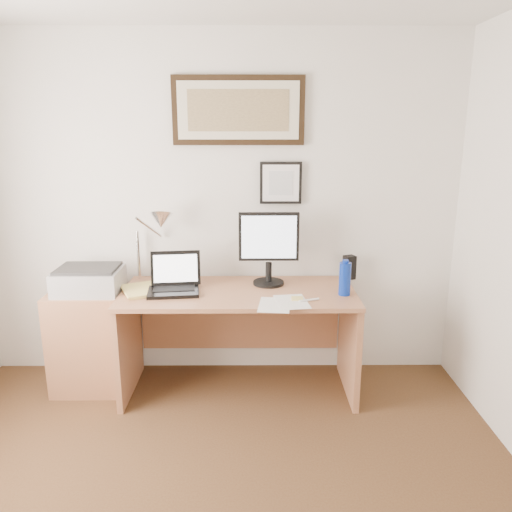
{
  "coord_description": "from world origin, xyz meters",
  "views": [
    {
      "loc": [
        0.25,
        -1.62,
        1.85
      ],
      "look_at": [
        0.27,
        1.43,
        1.05
      ],
      "focal_mm": 35.0,
      "sensor_mm": 36.0,
      "label": 1
    }
  ],
  "objects_px": {
    "laptop": "(174,283)",
    "lcd_monitor": "(269,245)",
    "desk": "(239,318)",
    "side_cabinet": "(90,340)",
    "water_bottle": "(345,279)",
    "printer": "(89,280)",
    "book": "(124,292)"
  },
  "relations": [
    {
      "from": "laptop",
      "to": "lcd_monitor",
      "type": "distance_m",
      "value": 0.7
    },
    {
      "from": "desk",
      "to": "laptop",
      "type": "distance_m",
      "value": 0.53
    },
    {
      "from": "side_cabinet",
      "to": "lcd_monitor",
      "type": "relative_size",
      "value": 1.4
    },
    {
      "from": "desk",
      "to": "lcd_monitor",
      "type": "xyz_separation_m",
      "value": [
        0.21,
        0.06,
        0.53
      ]
    },
    {
      "from": "side_cabinet",
      "to": "water_bottle",
      "type": "xyz_separation_m",
      "value": [
        1.78,
        -0.14,
        0.5
      ]
    },
    {
      "from": "side_cabinet",
      "to": "laptop",
      "type": "xyz_separation_m",
      "value": [
        0.63,
        -0.05,
        0.44
      ]
    },
    {
      "from": "laptop",
      "to": "printer",
      "type": "distance_m",
      "value": 0.6
    },
    {
      "from": "lcd_monitor",
      "to": "laptop",
      "type": "bearing_deg",
      "value": -167.46
    },
    {
      "from": "side_cabinet",
      "to": "water_bottle",
      "type": "bearing_deg",
      "value": -4.36
    },
    {
      "from": "side_cabinet",
      "to": "book",
      "type": "xyz_separation_m",
      "value": [
        0.3,
        -0.11,
        0.4
      ]
    },
    {
      "from": "laptop",
      "to": "lcd_monitor",
      "type": "relative_size",
      "value": 0.7
    },
    {
      "from": "laptop",
      "to": "printer",
      "type": "xyz_separation_m",
      "value": [
        -0.6,
        0.05,
        0.01
      ]
    },
    {
      "from": "side_cabinet",
      "to": "laptop",
      "type": "height_order",
      "value": "laptop"
    },
    {
      "from": "desk",
      "to": "lcd_monitor",
      "type": "distance_m",
      "value": 0.57
    },
    {
      "from": "water_bottle",
      "to": "printer",
      "type": "relative_size",
      "value": 0.51
    },
    {
      "from": "printer",
      "to": "desk",
      "type": "bearing_deg",
      "value": 2.32
    },
    {
      "from": "desk",
      "to": "printer",
      "type": "bearing_deg",
      "value": -177.68
    },
    {
      "from": "book",
      "to": "printer",
      "type": "xyz_separation_m",
      "value": [
        -0.26,
        0.11,
        0.06
      ]
    },
    {
      "from": "water_bottle",
      "to": "book",
      "type": "xyz_separation_m",
      "value": [
        -1.48,
        0.02,
        -0.1
      ]
    },
    {
      "from": "desk",
      "to": "laptop",
      "type": "xyz_separation_m",
      "value": [
        -0.44,
        -0.09,
        0.29
      ]
    },
    {
      "from": "side_cabinet",
      "to": "lcd_monitor",
      "type": "xyz_separation_m",
      "value": [
        1.28,
        0.09,
        0.68
      ]
    },
    {
      "from": "printer",
      "to": "water_bottle",
      "type": "bearing_deg",
      "value": -4.24
    },
    {
      "from": "water_bottle",
      "to": "desk",
      "type": "relative_size",
      "value": 0.14
    },
    {
      "from": "laptop",
      "to": "printer",
      "type": "relative_size",
      "value": 0.83
    },
    {
      "from": "lcd_monitor",
      "to": "book",
      "type": "bearing_deg",
      "value": -168.2
    },
    {
      "from": "water_bottle",
      "to": "laptop",
      "type": "bearing_deg",
      "value": 175.87
    },
    {
      "from": "water_bottle",
      "to": "laptop",
      "type": "height_order",
      "value": "laptop"
    },
    {
      "from": "lcd_monitor",
      "to": "printer",
      "type": "height_order",
      "value": "lcd_monitor"
    },
    {
      "from": "desk",
      "to": "laptop",
      "type": "bearing_deg",
      "value": -168.6
    },
    {
      "from": "desk",
      "to": "laptop",
      "type": "height_order",
      "value": "laptop"
    },
    {
      "from": "side_cabinet",
      "to": "laptop",
      "type": "relative_size",
      "value": 2.0
    },
    {
      "from": "lcd_monitor",
      "to": "printer",
      "type": "distance_m",
      "value": 1.27
    }
  ]
}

